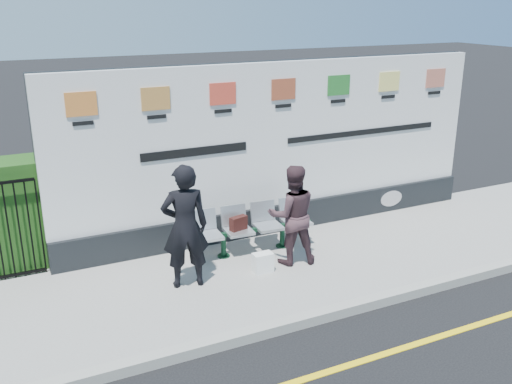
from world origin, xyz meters
TOP-DOWN VIEW (x-y plane):
  - ground at (0.00, 0.00)m, footprint 80.00×80.00m
  - pavement at (0.00, 2.50)m, footprint 14.00×3.00m
  - kerb at (0.00, 1.00)m, footprint 14.00×0.18m
  - yellow_line at (0.00, 0.00)m, footprint 14.00×0.10m
  - billboard at (0.50, 3.85)m, footprint 8.00×0.30m
  - bench at (-0.35, 3.16)m, footprint 2.03×0.64m
  - woman_left at (-1.73, 2.52)m, footprint 0.74×0.55m
  - woman_right at (0.03, 2.54)m, footprint 0.90×0.78m
  - handbag_brown at (-0.61, 3.18)m, footprint 0.31×0.19m
  - carrier_bag_white at (-0.54, 2.42)m, footprint 0.31×0.18m

SIDE VIEW (x-z plane):
  - ground at x=0.00m, z-range 0.00..0.00m
  - yellow_line at x=0.00m, z-range 0.00..0.01m
  - pavement at x=0.00m, z-range 0.00..0.12m
  - kerb at x=0.00m, z-range 0.00..0.14m
  - carrier_bag_white at x=-0.54m, z-range 0.12..0.43m
  - bench at x=-0.35m, z-range 0.12..0.55m
  - handbag_brown at x=-0.61m, z-range 0.55..0.77m
  - woman_right at x=0.03m, z-range 0.12..1.72m
  - woman_left at x=-1.73m, z-range 0.12..1.96m
  - billboard at x=0.50m, z-range -0.08..2.92m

